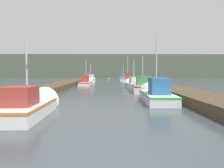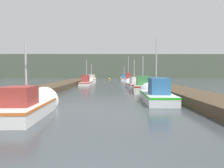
{
  "view_description": "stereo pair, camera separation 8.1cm",
  "coord_description": "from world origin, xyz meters",
  "px_view_note": "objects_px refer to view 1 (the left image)",
  "views": [
    {
      "loc": [
        0.22,
        -3.17,
        1.81
      ],
      "look_at": [
        0.39,
        11.51,
        0.92
      ],
      "focal_mm": 32.0,
      "sensor_mm": 36.0,
      "label": 1
    },
    {
      "loc": [
        0.3,
        -3.17,
        1.81
      ],
      "look_at": [
        0.39,
        11.51,
        0.92
      ],
      "focal_mm": 32.0,
      "sensor_mm": 36.0,
      "label": 2
    }
  ],
  "objects_px": {
    "fishing_boat_0": "(30,105)",
    "fishing_boat_2": "(142,87)",
    "fishing_boat_7": "(123,78)",
    "fishing_boat_4": "(86,82)",
    "channel_buoy": "(109,79)",
    "fishing_boat_5": "(128,80)",
    "mooring_piling_1": "(145,82)",
    "mooring_piling_0": "(135,79)",
    "fishing_boat_1": "(155,94)",
    "fishing_boat_3": "(133,84)",
    "fishing_boat_6": "(91,79)"
  },
  "relations": [
    {
      "from": "fishing_boat_5",
      "to": "fishing_boat_7",
      "type": "distance_m",
      "value": 8.86
    },
    {
      "from": "fishing_boat_5",
      "to": "mooring_piling_0",
      "type": "relative_size",
      "value": 4.21
    },
    {
      "from": "fishing_boat_5",
      "to": "mooring_piling_1",
      "type": "xyz_separation_m",
      "value": [
        1.19,
        -9.27,
        0.12
      ]
    },
    {
      "from": "fishing_boat_1",
      "to": "fishing_boat_6",
      "type": "xyz_separation_m",
      "value": [
        -6.44,
        24.68,
        -0.02
      ]
    },
    {
      "from": "fishing_boat_7",
      "to": "fishing_boat_2",
      "type": "bearing_deg",
      "value": -88.78
    },
    {
      "from": "mooring_piling_1",
      "to": "fishing_boat_4",
      "type": "bearing_deg",
      "value": 146.49
    },
    {
      "from": "channel_buoy",
      "to": "fishing_boat_3",
      "type": "bearing_deg",
      "value": -82.9
    },
    {
      "from": "fishing_boat_1",
      "to": "fishing_boat_7",
      "type": "bearing_deg",
      "value": 92.8
    },
    {
      "from": "fishing_boat_4",
      "to": "mooring_piling_0",
      "type": "height_order",
      "value": "fishing_boat_4"
    },
    {
      "from": "fishing_boat_4",
      "to": "mooring_piling_1",
      "type": "bearing_deg",
      "value": -32.77
    },
    {
      "from": "channel_buoy",
      "to": "fishing_boat_6",
      "type": "bearing_deg",
      "value": -107.4
    },
    {
      "from": "fishing_boat_2",
      "to": "fishing_boat_7",
      "type": "bearing_deg",
      "value": 94.19
    },
    {
      "from": "fishing_boat_1",
      "to": "channel_buoy",
      "type": "height_order",
      "value": "fishing_boat_1"
    },
    {
      "from": "fishing_boat_5",
      "to": "mooring_piling_0",
      "type": "bearing_deg",
      "value": 11.08
    },
    {
      "from": "fishing_boat_2",
      "to": "fishing_boat_7",
      "type": "xyz_separation_m",
      "value": [
        -0.14,
        23.42,
        -0.01
      ]
    },
    {
      "from": "fishing_boat_2",
      "to": "fishing_boat_3",
      "type": "height_order",
      "value": "fishing_boat_2"
    },
    {
      "from": "fishing_boat_3",
      "to": "fishing_boat_7",
      "type": "xyz_separation_m",
      "value": [
        0.11,
        18.25,
        0.09
      ]
    },
    {
      "from": "fishing_boat_1",
      "to": "fishing_boat_7",
      "type": "xyz_separation_m",
      "value": [
        -0.07,
        29.02,
        0.02
      ]
    },
    {
      "from": "fishing_boat_0",
      "to": "channel_buoy",
      "type": "relative_size",
      "value": 4.34
    },
    {
      "from": "fishing_boat_0",
      "to": "fishing_boat_2",
      "type": "height_order",
      "value": "fishing_boat_2"
    },
    {
      "from": "fishing_boat_0",
      "to": "fishing_boat_6",
      "type": "height_order",
      "value": "fishing_boat_6"
    },
    {
      "from": "fishing_boat_2",
      "to": "fishing_boat_5",
      "type": "relative_size",
      "value": 0.91
    },
    {
      "from": "fishing_boat_3",
      "to": "fishing_boat_6",
      "type": "height_order",
      "value": "fishing_boat_6"
    },
    {
      "from": "fishing_boat_0",
      "to": "fishing_boat_7",
      "type": "bearing_deg",
      "value": 78.09
    },
    {
      "from": "fishing_boat_4",
      "to": "mooring_piling_0",
      "type": "xyz_separation_m",
      "value": [
        7.45,
        4.44,
        0.23
      ]
    },
    {
      "from": "fishing_boat_2",
      "to": "channel_buoy",
      "type": "distance_m",
      "value": 29.61
    },
    {
      "from": "fishing_boat_6",
      "to": "fishing_boat_0",
      "type": "bearing_deg",
      "value": -93.35
    },
    {
      "from": "fishing_boat_6",
      "to": "fishing_boat_7",
      "type": "distance_m",
      "value": 7.71
    },
    {
      "from": "fishing_boat_0",
      "to": "mooring_piling_0",
      "type": "distance_m",
      "value": 25.53
    },
    {
      "from": "fishing_boat_1",
      "to": "mooring_piling_0",
      "type": "relative_size",
      "value": 4.42
    },
    {
      "from": "fishing_boat_0",
      "to": "mooring_piling_0",
      "type": "relative_size",
      "value": 3.65
    },
    {
      "from": "fishing_boat_3",
      "to": "fishing_boat_7",
      "type": "bearing_deg",
      "value": 84.97
    },
    {
      "from": "fishing_boat_4",
      "to": "mooring_piling_0",
      "type": "distance_m",
      "value": 8.68
    },
    {
      "from": "mooring_piling_1",
      "to": "fishing_boat_7",
      "type": "bearing_deg",
      "value": 94.1
    },
    {
      "from": "fishing_boat_1",
      "to": "fishing_boat_2",
      "type": "height_order",
      "value": "fishing_boat_1"
    },
    {
      "from": "fishing_boat_7",
      "to": "channel_buoy",
      "type": "bearing_deg",
      "value": 118.42
    },
    {
      "from": "fishing_boat_0",
      "to": "fishing_boat_1",
      "type": "bearing_deg",
      "value": 31.88
    },
    {
      "from": "fishing_boat_4",
      "to": "channel_buoy",
      "type": "distance_m",
      "value": 19.43
    },
    {
      "from": "fishing_boat_6",
      "to": "mooring_piling_1",
      "type": "relative_size",
      "value": 5.15
    },
    {
      "from": "fishing_boat_1",
      "to": "mooring_piling_0",
      "type": "xyz_separation_m",
      "value": [
        1.21,
        20.28,
        0.19
      ]
    },
    {
      "from": "fishing_boat_6",
      "to": "fishing_boat_7",
      "type": "bearing_deg",
      "value": 30.63
    },
    {
      "from": "fishing_boat_7",
      "to": "fishing_boat_3",
      "type": "bearing_deg",
      "value": -89.46
    },
    {
      "from": "fishing_boat_0",
      "to": "fishing_boat_3",
      "type": "bearing_deg",
      "value": 66.37
    },
    {
      "from": "fishing_boat_2",
      "to": "fishing_boat_5",
      "type": "bearing_deg",
      "value": 93.97
    },
    {
      "from": "fishing_boat_1",
      "to": "mooring_piling_0",
      "type": "height_order",
      "value": "fishing_boat_1"
    },
    {
      "from": "fishing_boat_0",
      "to": "mooring_piling_1",
      "type": "relative_size",
      "value": 3.53
    },
    {
      "from": "fishing_boat_7",
      "to": "channel_buoy",
      "type": "height_order",
      "value": "fishing_boat_7"
    },
    {
      "from": "fishing_boat_3",
      "to": "fishing_boat_6",
      "type": "xyz_separation_m",
      "value": [
        -6.26,
        13.91,
        0.05
      ]
    },
    {
      "from": "fishing_boat_0",
      "to": "mooring_piling_1",
      "type": "bearing_deg",
      "value": 62.08
    },
    {
      "from": "fishing_boat_1",
      "to": "channel_buoy",
      "type": "xyz_separation_m",
      "value": [
        -3.2,
        35.02,
        -0.28
      ]
    }
  ]
}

